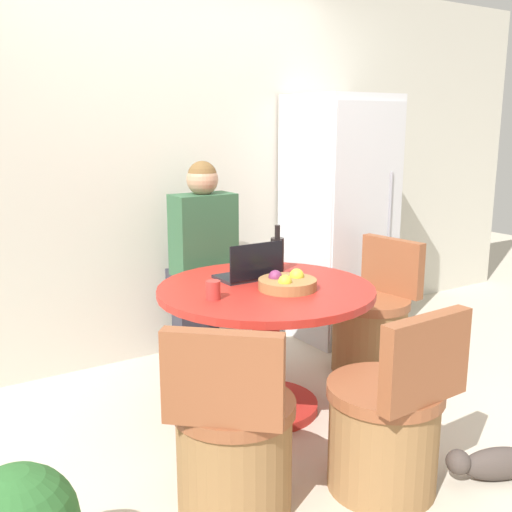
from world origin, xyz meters
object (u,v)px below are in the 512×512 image
(chair_right_side, at_px, (371,327))
(person_seated, at_px, (201,255))
(laptop, at_px, (250,271))
(fruit_bowl, at_px, (287,283))
(dining_table, at_px, (266,324))
(chair_near_left_corner, at_px, (233,447))
(cat, at_px, (492,463))
(chair_near_camera, at_px, (387,429))
(refrigerator, at_px, (339,218))
(bottle, at_px, (277,253))

(chair_right_side, distance_m, person_seated, 1.21)
(laptop, relative_size, fruit_bowl, 1.09)
(dining_table, height_order, chair_right_side, chair_right_side)
(chair_near_left_corner, height_order, laptop, laptop)
(chair_near_left_corner, xyz_separation_m, cat, (1.09, -0.45, -0.20))
(cat, bearing_deg, chair_near_camera, -1.71)
(fruit_bowl, relative_size, cat, 0.69)
(chair_right_side, bearing_deg, chair_near_camera, -47.56)
(refrigerator, relative_size, chair_right_side, 2.10)
(refrigerator, height_order, fruit_bowl, refrigerator)
(chair_near_camera, height_order, laptop, laptop)
(person_seated, bearing_deg, chair_near_left_corner, 66.94)
(refrigerator, distance_m, chair_near_left_corner, 2.36)
(chair_near_left_corner, height_order, fruit_bowl, chair_near_left_corner)
(refrigerator, relative_size, bottle, 6.43)
(cat, bearing_deg, person_seated, -52.79)
(refrigerator, height_order, dining_table, refrigerator)
(laptop, bearing_deg, chair_right_side, 175.66)
(chair_near_left_corner, relative_size, fruit_bowl, 2.73)
(bottle, bearing_deg, fruit_bowl, -116.96)
(chair_near_left_corner, relative_size, cat, 1.88)
(refrigerator, distance_m, laptop, 1.30)
(chair_near_camera, xyz_separation_m, cat, (0.46, -0.22, -0.20))
(dining_table, xyz_separation_m, cat, (0.49, -1.12, -0.43))
(dining_table, relative_size, chair_near_camera, 1.38)
(dining_table, xyz_separation_m, chair_near_camera, (0.03, -0.91, -0.23))
(dining_table, relative_size, chair_right_side, 1.38)
(chair_right_side, relative_size, cat, 1.88)
(fruit_bowl, distance_m, bottle, 0.41)
(chair_near_left_corner, distance_m, person_seated, 1.68)
(laptop, relative_size, bottle, 1.22)
(person_seated, xyz_separation_m, laptop, (-0.02, -0.63, 0.03))
(fruit_bowl, distance_m, cat, 1.29)
(laptop, height_order, fruit_bowl, laptop)
(chair_right_side, xyz_separation_m, chair_near_camera, (-0.87, -1.02, 0.00))
(chair_near_camera, relative_size, fruit_bowl, 2.73)
(refrigerator, height_order, bottle, refrigerator)
(laptop, distance_m, fruit_bowl, 0.29)
(person_seated, height_order, bottle, person_seated)
(laptop, bearing_deg, cat, 110.11)
(chair_near_camera, xyz_separation_m, bottle, (0.22, 1.16, 0.54))
(dining_table, distance_m, cat, 1.30)
(dining_table, xyz_separation_m, fruit_bowl, (0.07, -0.10, 0.24))
(refrigerator, relative_size, chair_near_camera, 2.10)
(refrigerator, height_order, person_seated, refrigerator)
(chair_near_camera, relative_size, laptop, 2.51)
(chair_right_side, distance_m, laptop, 1.01)
(refrigerator, bearing_deg, laptop, -152.71)
(bottle, bearing_deg, laptop, -162.44)
(fruit_bowl, bearing_deg, chair_right_side, 14.50)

